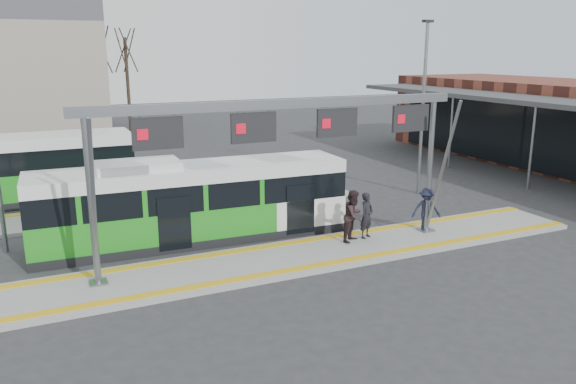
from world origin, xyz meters
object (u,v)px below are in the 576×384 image
Objects in this scene: hero_bus at (192,203)px; passenger_a at (367,215)px; passenger_c at (426,210)px; gantry at (288,132)px; passenger_b at (354,216)px.

hero_bus reaches higher than passenger_a.
passenger_a reaches higher than passenger_c.
gantry is 7.71× the size of passenger_c.
gantry reaches higher than passenger_b.
gantry is 4.69m from passenger_a.
passenger_c is (5.81, 0.04, -3.31)m from gantry.
gantry is 7.66× the size of passenger_a.
passenger_b is (-0.63, -0.12, 0.09)m from passenger_a.
passenger_a is 2.50m from passenger_c.
gantry is 4.89m from hero_bus.
gantry is 1.14× the size of hero_bus.
gantry reaches higher than hero_bus.
hero_bus is 6.76× the size of passenger_c.
hero_bus is 8.79m from passenger_c.
gantry is 4.20m from passenger_b.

